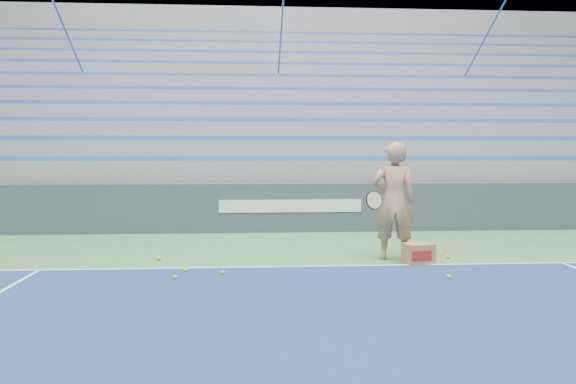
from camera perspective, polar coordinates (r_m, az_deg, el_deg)
name	(u,v)px	position (r m, az deg, el deg)	size (l,w,h in m)	color
sponsor_barrier	(290,208)	(12.75, 0.23, -1.59)	(30.00, 0.32, 1.10)	#344050
bleachers	(277,136)	(18.40, -1.08, 5.76)	(31.00, 9.15, 7.30)	gray
tennis_player	(394,201)	(9.52, 10.67, -0.92)	(0.99, 0.89, 1.97)	tan
ball_box	(419,254)	(9.34, 13.12, -6.12)	(0.51, 0.44, 0.33)	#946A48
tennis_ball_0	(223,273)	(8.38, -6.66, -8.14)	(0.07, 0.07, 0.07)	#BDD62B
tennis_ball_1	(449,276)	(8.39, 16.01, -8.24)	(0.07, 0.07, 0.07)	#BDD62B
tennis_ball_2	(159,258)	(9.67, -12.98, -6.58)	(0.07, 0.07, 0.07)	#BDD62B
tennis_ball_3	(448,257)	(9.95, 15.96, -6.33)	(0.07, 0.07, 0.07)	#BDD62B
tennis_ball_4	(185,270)	(8.64, -10.39, -7.81)	(0.07, 0.07, 0.07)	#BDD62B
tennis_ball_5	(175,277)	(8.18, -11.38, -8.48)	(0.07, 0.07, 0.07)	#BDD62B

